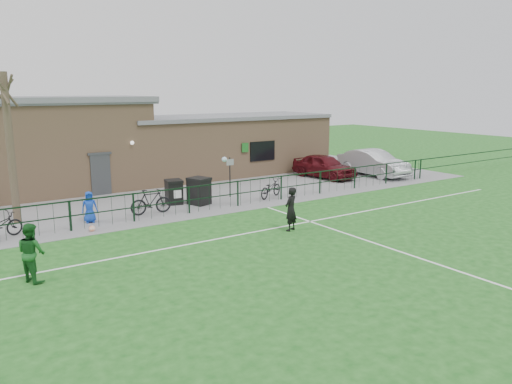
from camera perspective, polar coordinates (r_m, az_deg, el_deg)
ground at (r=16.49m, az=9.81°, el=-7.36°), size 90.00×90.00×0.00m
paving_strip at (r=27.50m, az=-9.92°, el=0.34°), size 34.00×13.00×0.02m
pitch_line_touch at (r=22.53m, az=-3.97°, el=-2.03°), size 28.00×0.10×0.01m
pitch_line_mid at (r=19.43m, az=1.65°, el=-4.24°), size 28.00×0.10×0.01m
pitch_line_perp at (r=17.87m, az=14.49°, el=-6.05°), size 0.10×16.00×0.01m
perimeter_fence at (r=22.56m, az=-4.25°, el=-0.46°), size 28.00×0.10×1.20m
bare_tree at (r=22.01m, az=-26.25°, el=4.40°), size 0.30×0.30×6.00m
wheelie_bin_left at (r=23.79m, az=-9.37°, el=-0.08°), size 0.84×0.91×1.06m
wheelie_bin_right at (r=23.51m, az=-6.53°, el=0.01°), size 1.03×1.09×1.18m
sign_post at (r=24.94m, az=-3.00°, el=1.70°), size 0.08×0.08×2.00m
car_maroon at (r=30.72m, az=7.80°, el=2.97°), size 2.23×4.42×1.44m
car_silver at (r=32.07m, az=13.25°, el=3.27°), size 1.73×4.87×1.60m
bicycle_d at (r=22.01m, az=-11.92°, el=-1.09°), size 1.84×0.61×1.09m
bicycle_e at (r=24.85m, az=1.67°, el=0.44°), size 1.91×1.31×0.95m
spectator_child at (r=21.26m, az=-18.50°, el=-1.63°), size 0.68×0.50×1.28m
goalkeeper_kick at (r=19.09m, az=3.79°, el=-1.81°), size 1.38×3.84×2.54m
outfield_player at (r=15.40m, az=-24.28°, el=-6.31°), size 0.92×1.01×1.69m
ball_ground at (r=20.04m, az=-18.23°, el=-4.00°), size 0.24×0.24×0.24m
clubhouse at (r=29.61m, az=-14.02°, el=5.30°), size 24.25×5.40×4.96m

